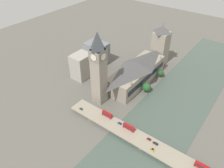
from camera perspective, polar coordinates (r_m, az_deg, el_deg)
The scene contains 19 objects.
ground_plane at distance 253.69m, azimuth 8.61°, elevation -1.52°, with size 600.00×600.00×0.00m, color #605E56.
river_water at distance 242.78m, azimuth 16.48°, elevation -4.81°, with size 64.82×360.00×0.30m, color #47564C.
parliament_hall at distance 258.17m, azimuth 6.53°, elevation 3.10°, with size 28.36×86.23×27.08m.
clock_tower at distance 212.33m, azimuth -3.53°, elevation 4.41°, with size 13.38×13.38×78.62m.
victoria_tower at distance 296.29m, azimuth 12.54°, elevation 9.89°, with size 18.82×18.82×56.17m.
road_bridge at distance 195.13m, azimuth 8.48°, elevation -14.74°, with size 161.64×16.63×4.31m.
double_decker_bus_lead at distance 210.65m, azimuth -1.30°, elevation -7.91°, with size 10.98×2.55×5.06m.
double_decker_bus_mid at distance 187.88m, azimuth 22.46°, elevation -19.28°, with size 11.45×2.56×4.89m.
double_decker_bus_rear at distance 199.96m, azimuth 4.42°, elevation -11.15°, with size 11.66×2.53×4.89m.
car_northbound_lead at distance 189.41m, azimuth 10.56°, elevation -16.46°, with size 3.86×1.85×1.47m.
car_northbound_tail at distance 205.47m, azimuth 2.03°, elevation -10.22°, with size 4.03×1.87×1.22m.
car_southbound_lead at distance 195.62m, azimuth 9.64°, elevation -14.02°, with size 3.91×1.82×1.45m.
car_southbound_mid at distance 221.34m, azimuth -8.07°, elevation -6.46°, with size 3.98×1.88×1.26m.
car_southbound_tail at distance 193.82m, azimuth 11.32°, elevation -14.97°, with size 4.63×1.94×1.26m.
city_block_west at distance 287.90m, azimuth -7.74°, elevation 6.02°, with size 20.20×19.69×20.34m.
city_block_center at distance 294.32m, azimuth -4.00°, elevation 8.00°, with size 28.51×22.04×29.31m.
city_block_east at distance 266.72m, azimuth -7.99°, elevation 4.63°, with size 18.85×22.51×30.61m.
tree_embankment_near at distance 246.68m, azimuth 9.01°, elevation -0.79°, with size 9.86×9.86×11.85m.
tree_embankment_mid at distance 274.49m, azimuth 12.61°, elevation 2.83°, with size 7.61×7.61×10.15m.
Camera 1 is at (-89.10, 180.66, 154.21)m, focal length 35.00 mm.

